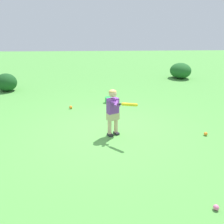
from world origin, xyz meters
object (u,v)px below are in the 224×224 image
Objects in this scene: child_batter at (114,109)px; toy_bucket at (108,100)px; play_ball_by_bucket at (206,134)px; play_ball_near_batter at (71,107)px; play_ball_far_left at (216,207)px.

child_batter reaches higher than toy_bucket.
play_ball_near_batter is at bearing 148.57° from play_ball_by_bucket.
play_ball_far_left is at bearing -75.06° from toy_bucket.
child_batter is 2.21m from play_ball_by_bucket.
play_ball_near_batter is 1.29m from toy_bucket.
play_ball_near_batter is at bearing -154.68° from toy_bucket.
child_batter is 13.71× the size of play_ball_far_left.
play_ball_by_bucket is (0.87, 2.22, 0.00)m from play_ball_far_left.
play_ball_far_left is at bearing -62.15° from child_batter.
child_batter is 2.74m from play_ball_far_left.
play_ball_near_batter is 1.13× the size of play_ball_by_bucket.
child_batter is at bearing 117.85° from play_ball_far_left.
toy_bucket is (-0.03, 2.43, -0.55)m from child_batter.
play_ball_near_batter is (-1.20, 1.88, -0.60)m from child_batter.
play_ball_by_bucket is (3.32, -2.03, -0.01)m from play_ball_near_batter.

